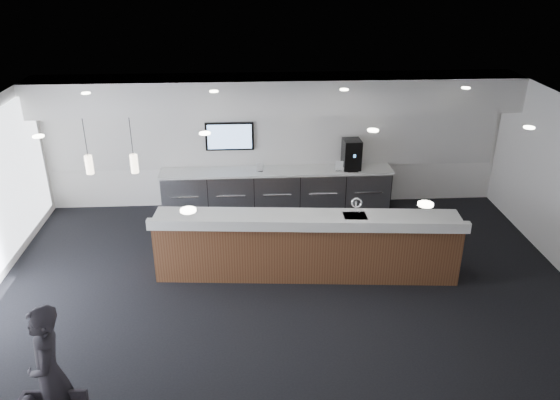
{
  "coord_description": "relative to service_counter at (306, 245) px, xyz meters",
  "views": [
    {
      "loc": [
        -0.57,
        -7.42,
        5.33
      ],
      "look_at": [
        -0.06,
        1.3,
        1.3
      ],
      "focal_mm": 35.0,
      "sensor_mm": 36.0,
      "label": 1
    }
  ],
  "objects": [
    {
      "name": "ground",
      "position": [
        -0.38,
        -0.94,
        -0.57
      ],
      "size": [
        10.0,
        10.0,
        0.0
      ],
      "primitive_type": "plane",
      "color": "black",
      "rests_on": "ground"
    },
    {
      "name": "ceiling",
      "position": [
        -0.38,
        -0.94,
        2.43
      ],
      "size": [
        10.0,
        8.0,
        0.02
      ],
      "primitive_type": "cube",
      "color": "black",
      "rests_on": "back_wall"
    },
    {
      "name": "back_wall",
      "position": [
        -0.38,
        3.06,
        0.93
      ],
      "size": [
        10.0,
        0.02,
        3.0
      ],
      "primitive_type": "cube",
      "color": "white",
      "rests_on": "ground"
    },
    {
      "name": "soffit_bulkhead",
      "position": [
        -0.38,
        2.61,
        2.08
      ],
      "size": [
        10.0,
        0.9,
        0.7
      ],
      "primitive_type": "cube",
      "color": "silver",
      "rests_on": "back_wall"
    },
    {
      "name": "alcove_panel",
      "position": [
        -0.38,
        3.03,
        1.03
      ],
      "size": [
        9.8,
        0.06,
        1.4
      ],
      "primitive_type": "cube",
      "color": "silver",
      "rests_on": "back_wall"
    },
    {
      "name": "back_credenza",
      "position": [
        -0.38,
        2.7,
        -0.1
      ],
      "size": [
        5.06,
        0.66,
        0.95
      ],
      "color": "gray",
      "rests_on": "ground"
    },
    {
      "name": "wall_tv",
      "position": [
        -1.38,
        2.96,
        1.08
      ],
      "size": [
        1.05,
        0.08,
        0.62
      ],
      "color": "black",
      "rests_on": "back_wall"
    },
    {
      "name": "pendant_left",
      "position": [
        -2.78,
        -0.14,
        1.68
      ],
      "size": [
        0.12,
        0.12,
        0.3
      ],
      "primitive_type": "cylinder",
      "color": "#FFE9C6",
      "rests_on": "ceiling"
    },
    {
      "name": "pendant_right",
      "position": [
        -3.48,
        -0.14,
        1.68
      ],
      "size": [
        0.12,
        0.12,
        0.3
      ],
      "primitive_type": "cylinder",
      "color": "#FFE9C6",
      "rests_on": "ceiling"
    },
    {
      "name": "ceiling_can_lights",
      "position": [
        -0.38,
        -0.94,
        2.4
      ],
      "size": [
        7.0,
        5.0,
        0.02
      ],
      "primitive_type": null,
      "color": "silver",
      "rests_on": "ceiling"
    },
    {
      "name": "service_counter",
      "position": [
        0.0,
        0.0,
        0.0
      ],
      "size": [
        5.4,
        1.3,
        1.49
      ],
      "rotation": [
        0.0,
        0.0,
        -0.08
      ],
      "color": "#522E1B",
      "rests_on": "ground"
    },
    {
      "name": "coffee_machine",
      "position": [
        1.25,
        2.7,
        0.7
      ],
      "size": [
        0.39,
        0.51,
        0.66
      ],
      "rotation": [
        0.0,
        0.0,
        0.04
      ],
      "color": "black",
      "rests_on": "back_credenza"
    },
    {
      "name": "info_sign_left",
      "position": [
        -0.75,
        2.62,
        0.48
      ],
      "size": [
        0.15,
        0.06,
        0.2
      ],
      "primitive_type": "cube",
      "rotation": [
        0.0,
        0.0,
        0.27
      ],
      "color": "silver",
      "rests_on": "back_credenza"
    },
    {
      "name": "info_sign_right",
      "position": [
        0.97,
        2.57,
        0.49
      ],
      "size": [
        0.17,
        0.05,
        0.22
      ],
      "primitive_type": "cube",
      "rotation": [
        0.0,
        0.0,
        -0.17
      ],
      "color": "silver",
      "rests_on": "back_credenza"
    },
    {
      "name": "lounge_guest",
      "position": [
        -3.32,
        -3.38,
        0.32
      ],
      "size": [
        0.59,
        0.75,
        1.79
      ],
      "primitive_type": "imported",
      "rotation": [
        0.0,
        0.0,
        -1.3
      ],
      "color": "black",
      "rests_on": "ground"
    },
    {
      "name": "cup_0",
      "position": [
        1.37,
        2.57,
        0.42
      ],
      "size": [
        0.09,
        0.09,
        0.08
      ],
      "primitive_type": "imported",
      "color": "white",
      "rests_on": "back_credenza"
    },
    {
      "name": "cup_1",
      "position": [
        1.23,
        2.57,
        0.42
      ],
      "size": [
        0.13,
        0.13,
        0.08
      ],
      "primitive_type": "imported",
      "rotation": [
        0.0,
        0.0,
        0.65
      ],
      "color": "white",
      "rests_on": "back_credenza"
    },
    {
      "name": "cup_2",
      "position": [
        1.09,
        2.57,
        0.42
      ],
      "size": [
        0.11,
        0.11,
        0.08
      ],
      "primitive_type": "imported",
      "rotation": [
        0.0,
        0.0,
        1.29
      ],
      "color": "white",
      "rests_on": "back_credenza"
    },
    {
      "name": "cup_3",
      "position": [
        0.95,
        2.57,
        0.42
      ],
      "size": [
        0.12,
        0.12,
        0.08
      ],
      "primitive_type": "imported",
      "rotation": [
        0.0,
        0.0,
        1.94
      ],
      "color": "white",
      "rests_on": "back_credenza"
    }
  ]
}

